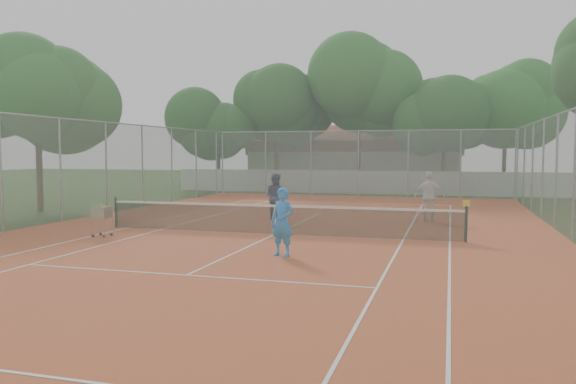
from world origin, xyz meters
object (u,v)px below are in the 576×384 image
(tennis_net, at_px, (275,219))
(player_near, at_px, (282,222))
(clubhouse, at_px, (357,158))
(player_far_left, at_px, (275,197))
(player_far_right, at_px, (429,197))
(ball_hopper, at_px, (102,220))

(tennis_net, distance_m, player_near, 3.89)
(clubhouse, relative_size, player_far_left, 8.98)
(clubhouse, bearing_deg, player_far_left, -88.21)
(player_far_right, xyz_separation_m, ball_hopper, (-9.76, -7.01, -0.43))
(clubhouse, distance_m, ball_hopper, 31.29)
(player_far_left, height_order, player_far_right, player_far_right)
(clubhouse, relative_size, player_near, 9.25)
(ball_hopper, bearing_deg, player_far_right, 48.13)
(tennis_net, bearing_deg, player_near, -69.73)
(player_near, distance_m, player_far_right, 9.18)
(player_far_right, bearing_deg, clubhouse, -80.16)
(tennis_net, distance_m, player_far_left, 4.10)
(player_far_left, xyz_separation_m, ball_hopper, (-3.85, -5.99, -0.38))
(tennis_net, xyz_separation_m, player_near, (1.34, -3.63, 0.40))
(player_near, distance_m, player_far_left, 7.94)
(player_near, height_order, player_far_left, player_far_left)
(clubhouse, xyz_separation_m, player_far_left, (0.79, -25.11, -1.27))
(tennis_net, height_order, clubhouse, clubhouse)
(player_near, xyz_separation_m, player_far_left, (-2.55, 7.52, 0.03))
(player_far_left, bearing_deg, tennis_net, 129.95)
(clubhouse, height_order, player_far_right, clubhouse)
(player_near, xyz_separation_m, player_far_right, (3.36, 8.54, 0.08))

